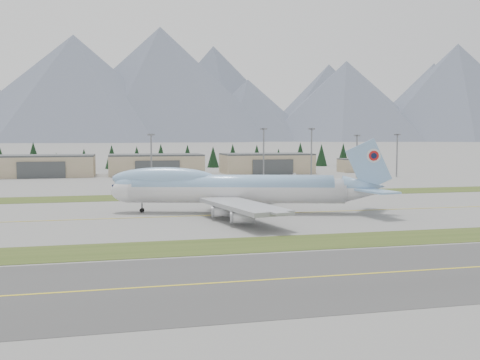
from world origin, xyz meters
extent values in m
plane|color=slate|center=(0.00, 0.00, 0.00)|extent=(7000.00, 7000.00, 0.00)
cube|color=#344619|center=(0.00, -38.00, 0.00)|extent=(400.00, 14.00, 0.08)
cube|color=#344619|center=(0.00, 45.00, 0.00)|extent=(400.00, 18.00, 0.08)
cube|color=#363636|center=(0.00, -62.00, 0.00)|extent=(400.00, 32.00, 0.04)
cube|color=yellow|center=(0.00, 0.00, 0.00)|extent=(400.00, 0.40, 0.02)
cube|color=yellow|center=(0.00, -62.00, 0.00)|extent=(400.00, 0.40, 0.02)
cylinder|color=silver|center=(-4.01, 3.13, 5.79)|extent=(55.74, 20.61, 6.49)
cylinder|color=#85AEDA|center=(-4.98, 3.39, 6.99)|extent=(51.75, 19.10, 5.99)
ellipsoid|color=silver|center=(-31.05, 10.30, 5.79)|extent=(11.71, 8.94, 6.49)
ellipsoid|color=#85AEDA|center=(-31.05, 10.30, 6.99)|extent=(9.81, 7.55, 5.50)
ellipsoid|color=#85AEDA|center=(-22.36, 7.99, 8.89)|extent=(28.07, 12.39, 5.99)
cube|color=#0C1433|center=(-34.43, 11.19, 7.09)|extent=(2.74, 3.06, 1.29)
cone|color=silver|center=(27.86, -5.31, 5.79)|extent=(13.22, 9.22, 6.36)
cone|color=#85AEDA|center=(27.86, -5.31, 6.99)|extent=(12.11, 8.42, 5.79)
cube|color=#85AEDA|center=(28.82, -5.57, 12.59)|extent=(11.85, 3.68, 13.79)
cylinder|color=silver|center=(30.08, -5.49, 14.99)|extent=(3.53, 1.11, 3.60)
cylinder|color=red|center=(30.11, -5.39, 14.99)|extent=(2.56, 0.86, 2.60)
cylinder|color=#0C1433|center=(30.13, -5.30, 14.99)|extent=(1.50, 0.58, 1.50)
cube|color=#85AEDA|center=(31.32, -0.03, 6.39)|extent=(11.64, 12.28, 0.46)
cube|color=#85AEDA|center=(28.25, -11.62, 6.39)|extent=(7.84, 11.87, 0.46)
cube|color=#95979C|center=(2.14, 18.55, 4.00)|extent=(27.34, 28.43, 1.00)
cube|color=#95979C|center=(-6.30, -13.31, 4.00)|extent=(16.06, 31.34, 1.00)
cylinder|color=silver|center=(-3.33, 15.87, 2.10)|extent=(5.66, 3.74, 2.50)
cylinder|color=silver|center=(3.79, 23.60, 2.10)|extent=(5.66, 3.74, 2.50)
cylinder|color=silver|center=(-9.72, -8.27, 2.10)|extent=(5.66, 3.74, 2.50)
cylinder|color=silver|center=(-7.37, -18.51, 2.10)|extent=(5.66, 3.74, 2.50)
cylinder|color=slate|center=(-28.16, 9.53, 1.20)|extent=(0.54, 0.54, 2.40)
cylinder|color=slate|center=(-4.69, 6.41, 1.30)|extent=(0.68, 0.68, 2.60)
cylinder|color=slate|center=(-6.23, 0.62, 1.30)|extent=(0.68, 0.68, 2.60)
cylinder|color=slate|center=(0.13, 5.13, 1.30)|extent=(0.68, 0.68, 2.60)
cylinder|color=slate|center=(-1.40, -0.66, 1.30)|extent=(0.68, 0.68, 2.60)
cylinder|color=black|center=(-28.26, 9.14, 0.55)|extent=(1.15, 0.62, 1.10)
cylinder|color=black|center=(-28.05, 9.91, 0.55)|extent=(1.15, 0.62, 1.10)
cylinder|color=black|center=(-4.69, 6.41, 0.60)|extent=(1.29, 0.79, 1.20)
cylinder|color=black|center=(-6.23, 0.62, 0.60)|extent=(1.29, 0.79, 1.20)
cylinder|color=black|center=(0.13, 5.13, 0.60)|extent=(1.29, 0.79, 1.20)
cylinder|color=black|center=(-1.40, -0.66, 0.60)|extent=(1.29, 0.79, 1.20)
cube|color=tan|center=(-70.00, 150.00, 5.00)|extent=(48.00, 26.00, 10.00)
cube|color=#3C4042|center=(-70.00, 150.00, 10.40)|extent=(48.00, 26.00, 0.80)
cube|color=#3C4042|center=(-70.00, 136.70, 4.00)|extent=(22.08, 0.60, 8.00)
cube|color=tan|center=(-15.00, 150.00, 5.00)|extent=(48.00, 26.00, 10.00)
cube|color=#3C4042|center=(-15.00, 150.00, 10.40)|extent=(48.00, 26.00, 0.80)
cube|color=#3C4042|center=(-15.00, 136.70, 4.00)|extent=(22.08, 0.60, 8.00)
cube|color=tan|center=(45.00, 150.00, 5.00)|extent=(48.00, 26.00, 10.00)
cube|color=#3C4042|center=(45.00, 150.00, 10.40)|extent=(48.00, 26.00, 0.80)
cube|color=#3C4042|center=(45.00, 136.70, 4.00)|extent=(22.08, 0.60, 8.00)
cube|color=tan|center=(95.00, 148.00, 3.50)|extent=(14.00, 12.00, 7.00)
cube|color=#3C4042|center=(95.00, 148.00, 7.30)|extent=(14.00, 12.00, 0.60)
cylinder|color=slate|center=(-19.86, 106.15, 10.19)|extent=(0.70, 0.70, 20.39)
cube|color=slate|center=(-19.86, 106.15, 20.79)|extent=(3.20, 3.20, 0.80)
cylinder|color=slate|center=(32.99, 111.69, 11.57)|extent=(0.70, 0.70, 23.14)
cube|color=slate|center=(32.99, 111.69, 23.54)|extent=(3.20, 3.20, 0.80)
cylinder|color=slate|center=(56.02, 109.33, 11.60)|extent=(0.70, 0.70, 23.19)
cube|color=slate|center=(56.02, 109.33, 23.59)|extent=(3.20, 3.20, 0.80)
cylinder|color=slate|center=(79.60, 109.66, 10.03)|extent=(0.70, 0.70, 20.06)
cube|color=slate|center=(79.60, 109.66, 20.46)|extent=(3.20, 3.20, 0.80)
cylinder|color=slate|center=(100.11, 107.74, 10.24)|extent=(0.70, 0.70, 20.48)
cube|color=slate|center=(100.11, 107.74, 20.88)|extent=(3.20, 3.20, 0.80)
imported|color=white|center=(-36.73, 134.37, 0.00)|extent=(1.38, 3.17, 1.07)
imported|color=gold|center=(25.27, 120.10, 0.00)|extent=(3.81, 1.93, 1.20)
imported|color=#B1B2B7|center=(53.68, 127.37, 0.00)|extent=(2.99, 4.87, 1.32)
cone|color=black|center=(-103.70, 213.02, 7.34)|extent=(8.22, 8.22, 14.67)
cone|color=black|center=(-84.72, 214.17, 8.41)|extent=(9.42, 9.42, 16.82)
cone|color=black|center=(-70.85, 208.41, 5.13)|extent=(5.74, 5.74, 10.26)
cone|color=black|center=(-54.90, 213.08, 6.29)|extent=(7.05, 7.05, 12.58)
cone|color=black|center=(-38.12, 208.92, 7.48)|extent=(8.38, 8.38, 14.97)
cone|color=black|center=(-22.71, 211.87, 7.02)|extent=(7.86, 7.86, 14.04)
cone|color=black|center=(-7.27, 215.93, 7.66)|extent=(8.58, 8.58, 15.31)
cone|color=black|center=(9.76, 213.89, 7.46)|extent=(8.35, 8.35, 14.92)
cone|color=black|center=(25.73, 208.81, 6.96)|extent=(7.80, 7.80, 13.92)
cone|color=black|center=(40.18, 215.57, 7.65)|extent=(8.57, 8.57, 15.30)
cone|color=black|center=(56.00, 212.79, 7.42)|extent=(8.31, 8.31, 14.83)
cone|color=black|center=(70.77, 211.64, 6.07)|extent=(6.79, 6.79, 12.13)
cone|color=black|center=(87.29, 214.90, 8.11)|extent=(9.09, 9.09, 16.23)
cone|color=black|center=(100.59, 209.71, 7.60)|extent=(8.51, 8.51, 15.19)
cone|color=black|center=(118.50, 214.26, 7.74)|extent=(8.67, 8.67, 15.49)
cone|color=black|center=(128.44, 211.54, 5.60)|extent=(6.27, 6.27, 11.19)
cone|color=slate|center=(-200.00, 2093.11, 210.21)|extent=(977.26, 977.26, 420.41)
cone|color=white|center=(-200.00, 2093.11, 336.33)|extent=(371.36, 371.36, 168.16)
cone|color=slate|center=(150.00, 2230.44, 246.63)|extent=(1055.57, 1055.57, 493.26)
cone|color=white|center=(150.00, 2230.44, 394.61)|extent=(401.12, 401.12, 197.30)
cone|color=slate|center=(550.00, 2273.73, 141.07)|extent=(646.75, 646.75, 282.13)
cone|color=white|center=(550.00, 2273.73, 225.71)|extent=(245.77, 245.77, 112.85)
cone|color=slate|center=(1000.00, 2196.21, 184.85)|extent=(860.21, 860.21, 369.70)
cone|color=white|center=(1000.00, 2196.21, 295.76)|extent=(326.88, 326.88, 147.88)
cone|color=slate|center=(1500.00, 2082.90, 224.04)|extent=(937.02, 937.02, 448.08)
cone|color=white|center=(1500.00, 2082.90, 358.46)|extent=(356.07, 356.07, 179.23)
cone|color=slate|center=(-200.00, 2900.00, 252.57)|extent=(1010.28, 1010.28, 505.14)
cone|color=white|center=(-200.00, 2900.00, 394.01)|extent=(404.11, 404.11, 222.26)
cone|color=slate|center=(500.00, 2900.00, 266.64)|extent=(1066.57, 1066.57, 533.29)
cone|color=white|center=(500.00, 2900.00, 415.96)|extent=(426.63, 426.63, 234.65)
cone|color=slate|center=(1200.00, 2900.00, 225.88)|extent=(903.53, 903.53, 451.77)
cone|color=white|center=(1200.00, 2900.00, 352.38)|extent=(361.41, 361.41, 198.78)
cone|color=slate|center=(1900.00, 2900.00, 239.31)|extent=(957.26, 957.26, 478.63)
cone|color=white|center=(1900.00, 2900.00, 373.33)|extent=(382.90, 382.90, 210.60)
camera|label=1|loc=(-33.87, -132.01, 19.80)|focal=40.00mm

